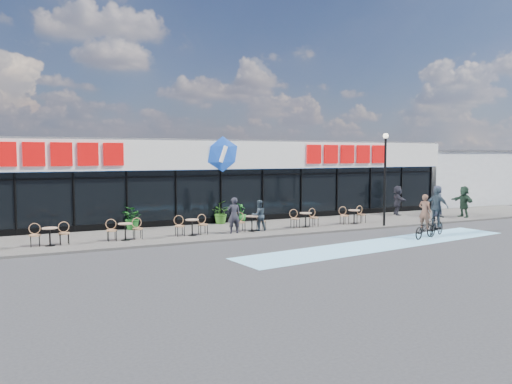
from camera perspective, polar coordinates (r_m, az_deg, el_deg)
ground at (r=20.85m, az=3.04°, el=-6.16°), size 120.00×120.00×0.00m
sidewalk at (r=24.83m, az=-1.92°, el=-4.34°), size 44.00×5.00×0.10m
bike_lane at (r=21.83m, az=14.27°, el=-5.80°), size 14.17×4.13×0.01m
building at (r=29.65m, az=-6.11°, el=1.50°), size 30.60×6.57×4.75m
neighbour_building at (r=41.96m, az=20.83°, el=1.69°), size 9.20×7.20×4.11m
lamp_post at (r=26.50m, az=14.54°, el=2.40°), size 0.28×0.28×4.77m
bistro_set_1 at (r=21.95m, az=-22.51°, el=-4.49°), size 1.54×0.62×0.90m
bistro_set_2 at (r=22.29m, az=-14.76°, el=-4.17°), size 1.54×0.62×0.90m
bistro_set_3 at (r=23.02m, az=-7.38°, el=-3.79°), size 1.54×0.62×0.90m
bistro_set_4 at (r=24.10m, az=-0.56°, el=-3.39°), size 1.54×0.62×0.90m
bistro_set_5 at (r=25.49m, az=5.58°, el=-2.98°), size 1.54×0.62×0.90m
bistro_set_6 at (r=27.15m, az=11.03°, el=-2.60°), size 1.54×0.62×0.90m
potted_plant_left at (r=25.27m, az=-13.86°, el=-2.87°), size 1.32×1.36×1.16m
potted_plant_mid at (r=26.67m, az=-4.21°, el=-2.36°), size 1.34×1.39×1.18m
potted_plant_right at (r=27.17m, az=-1.74°, el=-2.37°), size 0.75×0.75×1.05m
patron_left at (r=23.34m, az=-2.56°, el=-2.68°), size 0.66×0.48×1.70m
patron_right at (r=24.21m, az=0.34°, el=-2.67°), size 0.76×0.61×1.48m
pedestrian_a at (r=31.77m, az=22.66°, el=-1.01°), size 0.76×1.76×1.84m
pedestrian_b at (r=31.54m, az=15.88°, el=-0.92°), size 1.12×1.74×1.79m
pedestrian_c at (r=31.74m, az=20.02°, el=-0.95°), size 1.06×0.93×1.83m
cyclist_a at (r=24.62m, az=19.95°, el=-2.53°), size 1.61×1.14×2.25m
cyclist_b at (r=23.75m, az=18.70°, el=-3.50°), size 1.84×1.20×2.01m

